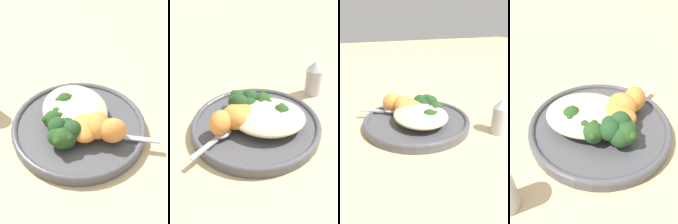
# 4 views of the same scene
# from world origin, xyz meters

# --- Properties ---
(ground_plane) EXTENTS (4.00, 4.00, 0.00)m
(ground_plane) POSITION_xyz_m (0.00, 0.00, 0.00)
(ground_plane) COLOR #D6B784
(plate) EXTENTS (0.25, 0.25, 0.02)m
(plate) POSITION_xyz_m (0.01, -0.00, 0.01)
(plate) COLOR #4C4C51
(plate) RESTS_ON ground_plane
(quinoa_mound) EXTENTS (0.14, 0.12, 0.03)m
(quinoa_mound) POSITION_xyz_m (-0.01, -0.00, 0.04)
(quinoa_mound) COLOR beige
(quinoa_mound) RESTS_ON plate
(broccoli_stalk_0) EXTENTS (0.09, 0.06, 0.03)m
(broccoli_stalk_0) POSITION_xyz_m (-0.02, -0.01, 0.04)
(broccoli_stalk_0) COLOR #9EBC66
(broccoli_stalk_0) RESTS_ON plate
(broccoli_stalk_1) EXTENTS (0.06, 0.07, 0.03)m
(broccoli_stalk_1) POSITION_xyz_m (-0.00, -0.03, 0.03)
(broccoli_stalk_1) COLOR #9EBC66
(broccoli_stalk_1) RESTS_ON plate
(broccoli_stalk_2) EXTENTS (0.04, 0.09, 0.03)m
(broccoli_stalk_2) POSITION_xyz_m (0.01, -0.04, 0.04)
(broccoli_stalk_2) COLOR #9EBC66
(broccoli_stalk_2) RESTS_ON plate
(broccoli_stalk_3) EXTENTS (0.08, 0.10, 0.04)m
(broccoli_stalk_3) POSITION_xyz_m (0.05, -0.03, 0.04)
(broccoli_stalk_3) COLOR #9EBC66
(broccoli_stalk_3) RESTS_ON plate
(sweet_potato_chunk_0) EXTENTS (0.05, 0.06, 0.05)m
(sweet_potato_chunk_0) POSITION_xyz_m (0.07, 0.04, 0.05)
(sweet_potato_chunk_0) COLOR orange
(sweet_potato_chunk_0) RESTS_ON plate
(sweet_potato_chunk_1) EXTENTS (0.08, 0.07, 0.03)m
(sweet_potato_chunk_1) POSITION_xyz_m (0.04, 0.00, 0.04)
(sweet_potato_chunk_1) COLOR orange
(sweet_potato_chunk_1) RESTS_ON plate
(sweet_potato_chunk_2) EXTENTS (0.07, 0.06, 0.04)m
(sweet_potato_chunk_2) POSITION_xyz_m (0.05, 0.02, 0.04)
(sweet_potato_chunk_2) COLOR orange
(sweet_potato_chunk_2) RESTS_ON plate
(kale_tuft) EXTENTS (0.06, 0.06, 0.04)m
(kale_tuft) POSITION_xyz_m (0.05, -0.04, 0.04)
(kale_tuft) COLOR #234723
(kale_tuft) RESTS_ON plate
(spoon) EXTENTS (0.06, 0.09, 0.01)m
(spoon) POSITION_xyz_m (0.07, 0.06, 0.03)
(spoon) COLOR #B7B7BC
(spoon) RESTS_ON plate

